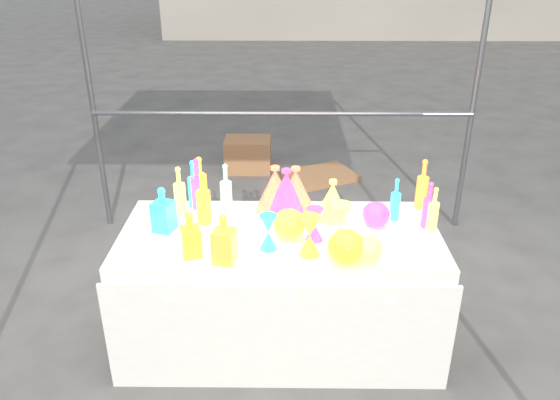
{
  "coord_description": "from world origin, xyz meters",
  "views": [
    {
      "loc": [
        0.03,
        -2.69,
        2.24
      ],
      "look_at": [
        0.0,
        0.0,
        0.95
      ],
      "focal_mm": 35.0,
      "sensor_mm": 36.0,
      "label": 1
    }
  ],
  "objects_px": {
    "globe_0": "(347,248)",
    "lampshade_0": "(275,188)",
    "cardboard_box_closed": "(248,155)",
    "display_table": "(280,288)",
    "bottle_0": "(200,181)",
    "decanter_0": "(190,234)",
    "hourglass_0": "(310,236)"
  },
  "relations": [
    {
      "from": "globe_0",
      "to": "lampshade_0",
      "type": "height_order",
      "value": "lampshade_0"
    },
    {
      "from": "cardboard_box_closed",
      "to": "globe_0",
      "type": "height_order",
      "value": "globe_0"
    },
    {
      "from": "display_table",
      "to": "bottle_0",
      "type": "height_order",
      "value": "bottle_0"
    },
    {
      "from": "decanter_0",
      "to": "hourglass_0",
      "type": "height_order",
      "value": "decanter_0"
    },
    {
      "from": "globe_0",
      "to": "cardboard_box_closed",
      "type": "bearing_deg",
      "value": 103.2
    },
    {
      "from": "bottle_0",
      "to": "decanter_0",
      "type": "distance_m",
      "value": 0.61
    },
    {
      "from": "display_table",
      "to": "globe_0",
      "type": "distance_m",
      "value": 0.64
    },
    {
      "from": "display_table",
      "to": "globe_0",
      "type": "height_order",
      "value": "globe_0"
    },
    {
      "from": "globe_0",
      "to": "lampshade_0",
      "type": "xyz_separation_m",
      "value": [
        -0.37,
        0.58,
        0.07
      ]
    },
    {
      "from": "bottle_0",
      "to": "display_table",
      "type": "bearing_deg",
      "value": -36.15
    },
    {
      "from": "cardboard_box_closed",
      "to": "bottle_0",
      "type": "relative_size",
      "value": 1.52
    },
    {
      "from": "decanter_0",
      "to": "lampshade_0",
      "type": "distance_m",
      "value": 0.68
    },
    {
      "from": "display_table",
      "to": "hourglass_0",
      "type": "xyz_separation_m",
      "value": [
        0.16,
        -0.23,
        0.49
      ]
    },
    {
      "from": "lampshade_0",
      "to": "hourglass_0",
      "type": "bearing_deg",
      "value": -62.82
    },
    {
      "from": "decanter_0",
      "to": "lampshade_0",
      "type": "bearing_deg",
      "value": 32.3
    },
    {
      "from": "globe_0",
      "to": "lampshade_0",
      "type": "distance_m",
      "value": 0.7
    },
    {
      "from": "display_table",
      "to": "bottle_0",
      "type": "distance_m",
      "value": 0.81
    },
    {
      "from": "cardboard_box_closed",
      "to": "bottle_0",
      "type": "distance_m",
      "value": 2.49
    },
    {
      "from": "display_table",
      "to": "lampshade_0",
      "type": "height_order",
      "value": "lampshade_0"
    },
    {
      "from": "display_table",
      "to": "lampshade_0",
      "type": "bearing_deg",
      "value": 96.31
    },
    {
      "from": "cardboard_box_closed",
      "to": "globe_0",
      "type": "relative_size",
      "value": 2.5
    },
    {
      "from": "display_table",
      "to": "cardboard_box_closed",
      "type": "height_order",
      "value": "display_table"
    },
    {
      "from": "cardboard_box_closed",
      "to": "decanter_0",
      "type": "distance_m",
      "value": 3.07
    },
    {
      "from": "cardboard_box_closed",
      "to": "bottle_0",
      "type": "xyz_separation_m",
      "value": [
        -0.12,
        -2.38,
        0.73
      ]
    },
    {
      "from": "display_table",
      "to": "hourglass_0",
      "type": "distance_m",
      "value": 0.56
    },
    {
      "from": "display_table",
      "to": "decanter_0",
      "type": "bearing_deg",
      "value": -151.77
    },
    {
      "from": "lampshade_0",
      "to": "decanter_0",
      "type": "bearing_deg",
      "value": -121.36
    },
    {
      "from": "bottle_0",
      "to": "lampshade_0",
      "type": "distance_m",
      "value": 0.47
    },
    {
      "from": "cardboard_box_closed",
      "to": "lampshade_0",
      "type": "height_order",
      "value": "lampshade_0"
    },
    {
      "from": "decanter_0",
      "to": "lampshade_0",
      "type": "relative_size",
      "value": 0.88
    },
    {
      "from": "cardboard_box_closed",
      "to": "hourglass_0",
      "type": "bearing_deg",
      "value": -79.74
    },
    {
      "from": "lampshade_0",
      "to": "cardboard_box_closed",
      "type": "bearing_deg",
      "value": 105.03
    }
  ]
}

